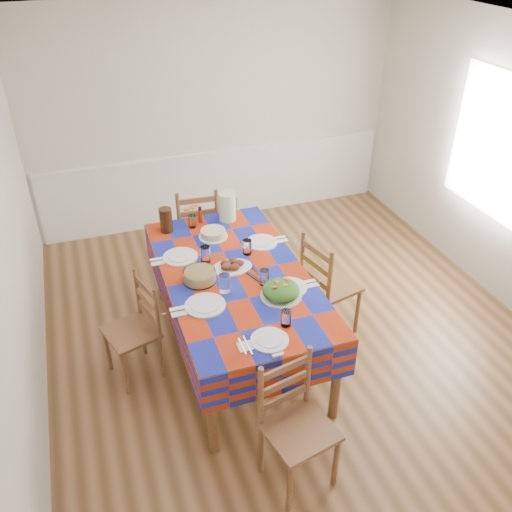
{
  "coord_description": "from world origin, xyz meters",
  "views": [
    {
      "loc": [
        -1.65,
        -3.68,
        3.46
      ],
      "look_at": [
        -0.37,
        -0.04,
        0.97
      ],
      "focal_mm": 38.0,
      "sensor_mm": 36.0,
      "label": 1
    }
  ],
  "objects_px": {
    "tea_pitcher": "(166,220)",
    "chair_left": "(136,330)",
    "chair_near": "(296,426)",
    "chair_right": "(327,286)",
    "chair_far": "(197,230)",
    "green_pitcher": "(227,207)",
    "dining_table": "(235,283)",
    "meat_platter": "(232,266)"
  },
  "relations": [
    {
      "from": "tea_pitcher",
      "to": "chair_near",
      "type": "distance_m",
      "value": 2.36
    },
    {
      "from": "chair_near",
      "to": "chair_left",
      "type": "xyz_separation_m",
      "value": [
        -0.87,
        1.4,
        -0.03
      ]
    },
    {
      "from": "chair_near",
      "to": "chair_far",
      "type": "height_order",
      "value": "chair_far"
    },
    {
      "from": "chair_left",
      "to": "green_pitcher",
      "type": "bearing_deg",
      "value": 112.83
    },
    {
      "from": "chair_near",
      "to": "green_pitcher",
      "type": "bearing_deg",
      "value": 72.36
    },
    {
      "from": "meat_platter",
      "to": "chair_left",
      "type": "height_order",
      "value": "chair_left"
    },
    {
      "from": "chair_near",
      "to": "meat_platter",
      "type": "bearing_deg",
      "value": 77.62
    },
    {
      "from": "chair_far",
      "to": "chair_left",
      "type": "distance_m",
      "value": 1.63
    },
    {
      "from": "green_pitcher",
      "to": "chair_far",
      "type": "xyz_separation_m",
      "value": [
        -0.22,
        0.46,
        -0.48
      ]
    },
    {
      "from": "chair_near",
      "to": "chair_right",
      "type": "xyz_separation_m",
      "value": [
        0.89,
        1.37,
        0.02
      ]
    },
    {
      "from": "tea_pitcher",
      "to": "dining_table",
      "type": "bearing_deg",
      "value": -65.78
    },
    {
      "from": "green_pitcher",
      "to": "dining_table",
      "type": "bearing_deg",
      "value": -103.0
    },
    {
      "from": "dining_table",
      "to": "chair_left",
      "type": "relative_size",
      "value": 2.33
    },
    {
      "from": "chair_left",
      "to": "dining_table",
      "type": "bearing_deg",
      "value": 72.21
    },
    {
      "from": "meat_platter",
      "to": "chair_near",
      "type": "bearing_deg",
      "value": -90.26
    },
    {
      "from": "dining_table",
      "to": "chair_far",
      "type": "distance_m",
      "value": 1.4
    },
    {
      "from": "green_pitcher",
      "to": "chair_right",
      "type": "distance_m",
      "value": 1.25
    },
    {
      "from": "dining_table",
      "to": "green_pitcher",
      "type": "bearing_deg",
      "value": 77.0
    },
    {
      "from": "tea_pitcher",
      "to": "chair_left",
      "type": "relative_size",
      "value": 0.26
    },
    {
      "from": "chair_left",
      "to": "chair_right",
      "type": "xyz_separation_m",
      "value": [
        1.76,
        -0.02,
        0.05
      ]
    },
    {
      "from": "chair_near",
      "to": "chair_left",
      "type": "distance_m",
      "value": 1.65
    },
    {
      "from": "tea_pitcher",
      "to": "meat_platter",
      "type": "bearing_deg",
      "value": -63.92
    },
    {
      "from": "tea_pitcher",
      "to": "chair_far",
      "type": "bearing_deg",
      "value": 50.89
    },
    {
      "from": "chair_near",
      "to": "chair_right",
      "type": "height_order",
      "value": "chair_right"
    },
    {
      "from": "meat_platter",
      "to": "chair_far",
      "type": "distance_m",
      "value": 1.35
    },
    {
      "from": "meat_platter",
      "to": "tea_pitcher",
      "type": "xyz_separation_m",
      "value": [
        -0.4,
        0.81,
        0.09
      ]
    },
    {
      "from": "green_pitcher",
      "to": "chair_right",
      "type": "xyz_separation_m",
      "value": [
        0.66,
        -0.94,
        -0.48
      ]
    },
    {
      "from": "dining_table",
      "to": "meat_platter",
      "type": "bearing_deg",
      "value": 92.32
    },
    {
      "from": "meat_platter",
      "to": "chair_left",
      "type": "distance_m",
      "value": 0.98
    },
    {
      "from": "tea_pitcher",
      "to": "green_pitcher",
      "type": "bearing_deg",
      "value": 3.04
    },
    {
      "from": "chair_far",
      "to": "chair_right",
      "type": "relative_size",
      "value": 1.01
    },
    {
      "from": "green_pitcher",
      "to": "chair_left",
      "type": "distance_m",
      "value": 1.52
    },
    {
      "from": "tea_pitcher",
      "to": "chair_near",
      "type": "xyz_separation_m",
      "value": [
        0.39,
        -2.28,
        -0.48
      ]
    },
    {
      "from": "dining_table",
      "to": "chair_near",
      "type": "height_order",
      "value": "chair_near"
    },
    {
      "from": "chair_near",
      "to": "chair_far",
      "type": "bearing_deg",
      "value": 77.76
    },
    {
      "from": "green_pitcher",
      "to": "tea_pitcher",
      "type": "distance_m",
      "value": 0.62
    },
    {
      "from": "dining_table",
      "to": "green_pitcher",
      "type": "relative_size",
      "value": 7.66
    },
    {
      "from": "meat_platter",
      "to": "chair_left",
      "type": "xyz_separation_m",
      "value": [
        -0.88,
        -0.07,
        -0.42
      ]
    },
    {
      "from": "meat_platter",
      "to": "chair_near",
      "type": "relative_size",
      "value": 0.35
    },
    {
      "from": "meat_platter",
      "to": "chair_near",
      "type": "xyz_separation_m",
      "value": [
        -0.01,
        -1.46,
        -0.38
      ]
    },
    {
      "from": "chair_right",
      "to": "chair_near",
      "type": "bearing_deg",
      "value": 133.84
    },
    {
      "from": "dining_table",
      "to": "chair_left",
      "type": "xyz_separation_m",
      "value": [
        -0.88,
        0.01,
        -0.29
      ]
    }
  ]
}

